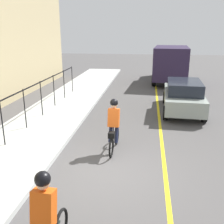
# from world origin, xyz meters

# --- Properties ---
(ground_plane) EXTENTS (80.00, 80.00, 0.00)m
(ground_plane) POSITION_xyz_m (0.00, 0.00, 0.00)
(ground_plane) COLOR #4A4848
(lane_line_centre) EXTENTS (36.00, 0.12, 0.01)m
(lane_line_centre) POSITION_xyz_m (0.00, -1.60, 0.00)
(lane_line_centre) COLOR yellow
(lane_line_centre) RESTS_ON ground
(sidewalk) EXTENTS (40.00, 3.20, 0.15)m
(sidewalk) POSITION_xyz_m (0.00, 3.40, 0.07)
(sidewalk) COLOR #A8ABA7
(sidewalk) RESTS_ON ground
(iron_fence) EXTENTS (16.87, 0.04, 1.60)m
(iron_fence) POSITION_xyz_m (1.00, 3.80, 1.32)
(iron_fence) COLOR black
(iron_fence) RESTS_ON sidewalk
(cyclist_lead) EXTENTS (1.71, 0.38, 1.83)m
(cyclist_lead) POSITION_xyz_m (1.32, 0.05, 0.91)
(cyclist_lead) COLOR black
(cyclist_lead) RESTS_ON ground
(cyclist_follow) EXTENTS (1.71, 0.38, 1.83)m
(cyclist_follow) POSITION_xyz_m (-3.35, 0.57, 0.91)
(cyclist_follow) COLOR black
(cyclist_follow) RESTS_ON ground
(patrol_sedan) EXTENTS (4.48, 2.09, 1.58)m
(patrol_sedan) POSITION_xyz_m (6.33, -2.78, 0.82)
(patrol_sedan) COLOR gray
(patrol_sedan) RESTS_ON ground
(box_truck_background) EXTENTS (6.87, 2.94, 2.78)m
(box_truck_background) POSITION_xyz_m (14.45, -2.73, 1.55)
(box_truck_background) COLOR #261B36
(box_truck_background) RESTS_ON ground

